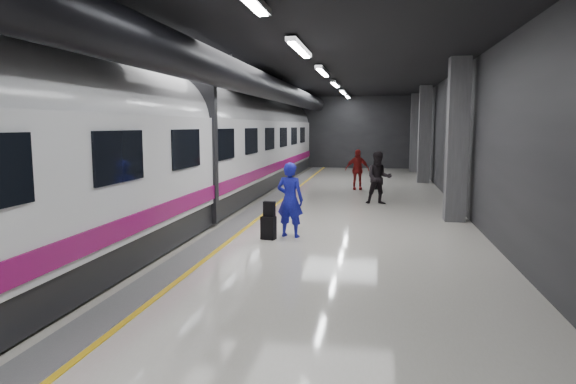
{
  "coord_description": "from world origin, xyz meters",
  "views": [
    {
      "loc": [
        2.37,
        -12.81,
        2.65
      ],
      "look_at": [
        0.43,
        -1.56,
        1.18
      ],
      "focal_mm": 32.0,
      "sensor_mm": 36.0,
      "label": 1
    }
  ],
  "objects": [
    {
      "name": "ground",
      "position": [
        0.0,
        0.0,
        0.0
      ],
      "size": [
        40.0,
        40.0,
        0.0
      ],
      "primitive_type": "plane",
      "color": "beige",
      "rests_on": "ground"
    },
    {
      "name": "platform_hall",
      "position": [
        -0.29,
        0.96,
        3.54
      ],
      "size": [
        10.02,
        40.02,
        4.51
      ],
      "color": "black",
      "rests_on": "ground"
    },
    {
      "name": "train",
      "position": [
        -3.25,
        -0.0,
        2.07
      ],
      "size": [
        3.05,
        38.0,
        4.05
      ],
      "color": "black",
      "rests_on": "ground"
    },
    {
      "name": "traveler_main",
      "position": [
        0.35,
        -0.86,
        0.9
      ],
      "size": [
        0.73,
        0.55,
        1.8
      ],
      "primitive_type": "imported",
      "rotation": [
        0.0,
        0.0,
        2.94
      ],
      "color": "#1920BE",
      "rests_on": "ground"
    },
    {
      "name": "suitcase_main",
      "position": [
        -0.1,
        -1.23,
        0.27
      ],
      "size": [
        0.37,
        0.28,
        0.54
      ],
      "primitive_type": "cube",
      "rotation": [
        0.0,
        0.0,
        -0.23
      ],
      "color": "black",
      "rests_on": "ground"
    },
    {
      "name": "shoulder_bag",
      "position": [
        -0.08,
        -1.21,
        0.72
      ],
      "size": [
        0.28,
        0.18,
        0.35
      ],
      "primitive_type": "cube",
      "rotation": [
        0.0,
        0.0,
        -0.13
      ],
      "color": "black",
      "rests_on": "suitcase_main"
    },
    {
      "name": "traveler_far_a",
      "position": [
        2.46,
        4.75,
        0.9
      ],
      "size": [
        0.94,
        0.76,
        1.8
      ],
      "primitive_type": "imported",
      "rotation": [
        0.0,
        0.0,
        0.1
      ],
      "color": "black",
      "rests_on": "ground"
    },
    {
      "name": "traveler_far_b",
      "position": [
        1.58,
        8.72,
        0.84
      ],
      "size": [
        1.03,
        0.53,
        1.68
      ],
      "primitive_type": "imported",
      "rotation": [
        0.0,
        0.0,
        0.12
      ],
      "color": "maroon",
      "rests_on": "ground"
    },
    {
      "name": "suitcase_far",
      "position": [
        2.37,
        8.95,
        0.27
      ],
      "size": [
        0.41,
        0.31,
        0.54
      ],
      "primitive_type": "cube",
      "rotation": [
        0.0,
        0.0,
        0.2
      ],
      "color": "black",
      "rests_on": "ground"
    }
  ]
}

